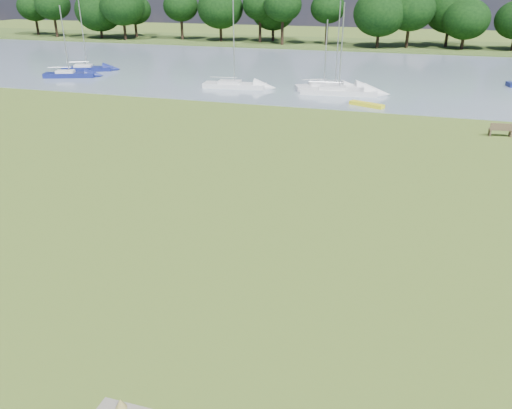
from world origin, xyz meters
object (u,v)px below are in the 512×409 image
(sailboat_1, at_px, (69,73))
(sailboat_7, at_px, (334,86))
(riverbank_bench, at_px, (501,130))
(sailboat_3, at_px, (234,83))
(sailboat_6, at_px, (338,89))
(kayak, at_px, (367,105))
(sailboat_8, at_px, (323,85))
(sailboat_4, at_px, (87,67))

(sailboat_1, xyz_separation_m, sailboat_7, (30.42, 1.38, -0.06))
(riverbank_bench, xyz_separation_m, sailboat_1, (-44.24, 11.87, 0.03))
(sailboat_3, xyz_separation_m, sailboat_6, (10.81, -0.14, 0.01))
(riverbank_bench, height_order, sailboat_7, sailboat_7)
(riverbank_bench, xyz_separation_m, sailboat_7, (-13.82, 13.25, -0.04))
(sailboat_7, bearing_deg, riverbank_bench, -60.48)
(kayak, xyz_separation_m, sailboat_8, (-4.93, 6.24, 0.28))
(sailboat_6, xyz_separation_m, sailboat_7, (-0.64, 2.01, -0.05))
(kayak, relative_size, sailboat_6, 0.38)
(sailboat_4, relative_size, sailboat_8, 1.22)
(sailboat_1, relative_size, sailboat_7, 0.92)
(sailboat_4, height_order, sailboat_8, sailboat_4)
(sailboat_4, height_order, sailboat_6, sailboat_6)
(sailboat_8, bearing_deg, kayak, -75.66)
(riverbank_bench, distance_m, sailboat_1, 45.80)
(sailboat_8, bearing_deg, sailboat_1, 158.14)
(sailboat_3, bearing_deg, sailboat_8, 4.33)
(riverbank_bench, distance_m, sailboat_6, 17.32)
(riverbank_bench, relative_size, sailboat_7, 0.20)
(sailboat_3, bearing_deg, sailboat_4, 160.82)
(sailboat_4, bearing_deg, kayak, -37.98)
(riverbank_bench, xyz_separation_m, sailboat_8, (-14.91, 12.96, -0.01))
(sailboat_1, bearing_deg, kayak, -29.54)
(sailboat_1, relative_size, sailboat_3, 0.84)
(sailboat_7, height_order, sailboat_8, sailboat_7)
(sailboat_4, bearing_deg, riverbank_bench, -42.53)
(sailboat_1, xyz_separation_m, sailboat_6, (31.06, -0.63, -0.02))
(riverbank_bench, height_order, sailboat_3, sailboat_3)
(riverbank_bench, distance_m, sailboat_8, 19.75)
(riverbank_bench, distance_m, kayak, 12.03)
(riverbank_bench, relative_size, sailboat_6, 0.20)
(sailboat_1, relative_size, sailboat_8, 1.15)
(sailboat_4, height_order, sailboat_7, sailboat_7)
(sailboat_1, distance_m, sailboat_3, 20.26)
(kayak, height_order, sailboat_1, sailboat_1)
(sailboat_6, distance_m, sailboat_8, 2.44)
(sailboat_7, bearing_deg, kayak, -76.19)
(kayak, xyz_separation_m, sailboat_1, (-34.27, 5.16, 0.32))
(sailboat_6, bearing_deg, sailboat_3, 173.89)
(sailboat_3, xyz_separation_m, sailboat_8, (9.08, 1.58, -0.01))
(sailboat_3, bearing_deg, sailboat_7, 4.90)
(sailboat_8, bearing_deg, riverbank_bench, -64.97)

